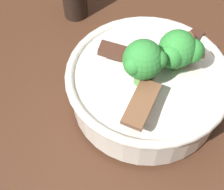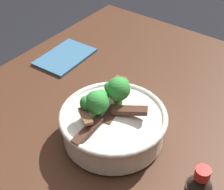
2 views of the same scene
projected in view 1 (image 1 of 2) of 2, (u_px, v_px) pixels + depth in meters
The scene contains 2 objects.
dining_table at pixel (145, 103), 0.61m from camera, with size 1.18×0.89×0.78m.
rice_bowl at pixel (148, 82), 0.43m from camera, with size 0.22×0.22×0.14m.
Camera 1 is at (0.30, 0.19, 1.17)m, focal length 52.25 mm.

